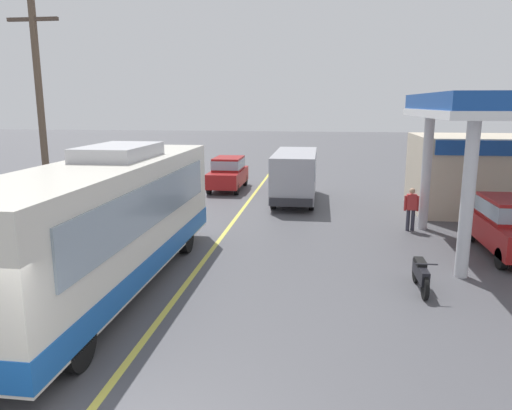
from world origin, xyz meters
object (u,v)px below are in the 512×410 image
motorcycle_parked_forecourt (421,274)px  car_trailing_behind_bus (228,172)px  minibus_opposing_lane (295,172)px  pedestrian_near_pump (411,207)px  coach_bus_main (107,225)px  car_at_pump (511,224)px

motorcycle_parked_forecourt → car_trailing_behind_bus: size_ratio=0.43×
minibus_opposing_lane → car_trailing_behind_bus: 4.85m
pedestrian_near_pump → car_trailing_behind_bus: (-8.62, 8.01, 0.08)m
coach_bus_main → motorcycle_parked_forecourt: coach_bus_main is taller
car_at_pump → car_trailing_behind_bus: 15.46m
minibus_opposing_lane → car_trailing_behind_bus: (-3.92, 2.82, -0.46)m
minibus_opposing_lane → motorcycle_parked_forecourt: bearing=-71.1°
coach_bus_main → minibus_opposing_lane: (4.16, 12.32, -0.25)m
minibus_opposing_lane → car_at_pump: bearing=-46.7°
coach_bus_main → motorcycle_parked_forecourt: size_ratio=6.13×
coach_bus_main → minibus_opposing_lane: bearing=71.3°
car_at_pump → pedestrian_near_pump: size_ratio=2.53×
motorcycle_parked_forecourt → car_at_pump: bearing=46.3°
coach_bus_main → minibus_opposing_lane: 13.00m
minibus_opposing_lane → pedestrian_near_pump: (4.71, -5.19, -0.54)m
coach_bus_main → car_at_pump: (11.51, 4.53, -0.71)m
coach_bus_main → pedestrian_near_pump: 11.40m
car_at_pump → motorcycle_parked_forecourt: size_ratio=2.33×
minibus_opposing_lane → pedestrian_near_pump: minibus_opposing_lane is taller
car_at_pump → minibus_opposing_lane: 10.71m
coach_bus_main → car_at_pump: bearing=21.5°
motorcycle_parked_forecourt → pedestrian_near_pump: pedestrian_near_pump is taller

